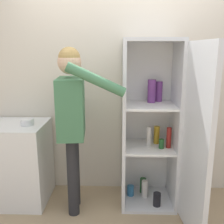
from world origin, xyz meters
name	(u,v)px	position (x,y,z in m)	size (l,w,h in m)	color
wall_back	(121,88)	(0.00, 0.98, 1.27)	(7.00, 0.06, 2.55)	beige
refrigerator	(158,128)	(0.40, 0.56, 0.90)	(0.70, 1.16, 1.83)	silver
person	(72,111)	(-0.49, 0.46, 1.11)	(0.70, 0.61, 1.75)	#262628
counter	(17,163)	(-1.18, 0.63, 0.46)	(0.69, 0.61, 0.92)	white
bowl	(27,122)	(-1.01, 0.59, 0.95)	(0.14, 0.14, 0.07)	white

